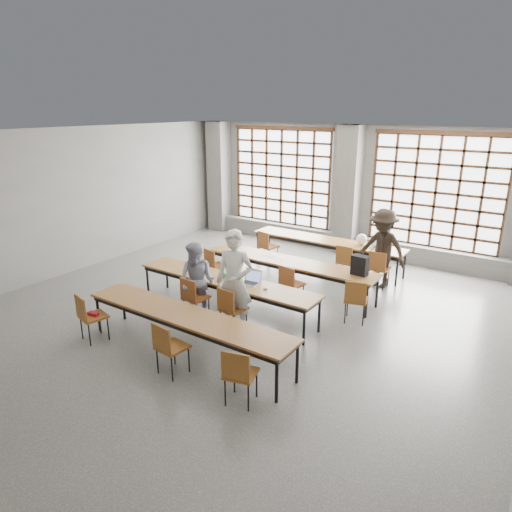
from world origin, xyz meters
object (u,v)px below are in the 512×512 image
at_px(chair_front_left, 193,295).
at_px(red_pouch, 93,314).
at_px(chair_mid_centre, 290,281).
at_px(chair_near_right, 239,371).
at_px(chair_mid_left, 214,263).
at_px(chair_near_mid, 168,344).
at_px(desk_row_b, 289,264).
at_px(chair_near_left, 88,313).
at_px(desk_row_c, 226,282).
at_px(desk_row_d, 186,318).
at_px(student_female, 197,282).
at_px(phone, 230,282).
at_px(chair_back_right, 379,266).
at_px(laptop_back, 379,245).
at_px(student_back, 382,248).
at_px(laptop_front, 251,280).
at_px(backpack, 360,265).
at_px(chair_front_right, 230,306).
at_px(chair_back_left, 267,244).
at_px(mouse, 265,288).
at_px(student_male, 235,282).
at_px(desk_row_a, 327,242).
at_px(chair_mid_right, 356,297).
at_px(chair_back_mid, 346,259).
at_px(plastic_bag, 362,239).

height_order(chair_front_left, red_pouch, chair_front_left).
distance_m(chair_mid_centre, chair_near_right, 3.46).
height_order(chair_mid_left, chair_near_mid, same).
height_order(desk_row_b, chair_near_left, chair_near_left).
distance_m(desk_row_c, desk_row_d, 1.70).
xyz_separation_m(chair_near_mid, student_female, (-0.95, 1.77, 0.23)).
bearing_deg(phone, chair_front_left, -132.45).
xyz_separation_m(chair_back_right, chair_front_left, (-2.35, -3.61, 0.00)).
bearing_deg(laptop_back, chair_near_left, -116.91).
distance_m(student_back, phone, 3.72).
relative_size(desk_row_c, desk_row_d, 1.00).
bearing_deg(red_pouch, laptop_front, 52.15).
xyz_separation_m(chair_mid_centre, backpack, (1.21, 0.68, 0.39)).
distance_m(chair_near_left, red_pouch, 0.09).
relative_size(desk_row_b, student_female, 2.61).
distance_m(chair_mid_left, chair_front_right, 2.38).
distance_m(chair_mid_left, chair_near_left, 3.29).
bearing_deg(chair_back_left, phone, -69.59).
bearing_deg(desk_row_c, mouse, -1.21).
distance_m(chair_mid_centre, backpack, 1.44).
height_order(chair_back_right, phone, chair_back_right).
distance_m(chair_back_right, chair_near_left, 6.21).
xyz_separation_m(desk_row_b, student_male, (0.11, -2.14, 0.29)).
relative_size(chair_back_left, phone, 6.77).
xyz_separation_m(chair_front_left, chair_near_right, (2.28, -1.64, 0.00)).
bearing_deg(chair_near_mid, red_pouch, 177.61).
distance_m(chair_back_left, student_back, 3.04).
height_order(chair_mid_left, chair_mid_centre, same).
bearing_deg(desk_row_c, desk_row_a, 82.91).
height_order(chair_front_right, backpack, backpack).
distance_m(chair_back_right, student_female, 4.21).
distance_m(desk_row_b, student_female, 2.29).
relative_size(desk_row_c, chair_near_left, 4.55).
bearing_deg(laptop_front, chair_mid_left, 151.55).
distance_m(phone, red_pouch, 2.54).
height_order(student_female, laptop_front, student_female).
xyz_separation_m(desk_row_a, chair_mid_centre, (0.43, -2.60, -0.13)).
bearing_deg(chair_front_left, chair_mid_right, 32.19).
relative_size(chair_back_left, chair_mid_centre, 1.00).
bearing_deg(desk_row_c, chair_back_right, 55.52).
height_order(desk_row_c, laptop_back, laptop_back).
height_order(chair_back_right, chair_near_mid, same).
xyz_separation_m(chair_back_mid, chair_near_right, (0.73, -5.25, 0.00)).
xyz_separation_m(chair_mid_right, chair_near_left, (-3.57, -3.28, 0.00)).
height_order(chair_mid_right, chair_near_left, same).
distance_m(desk_row_b, student_male, 2.17).
distance_m(desk_row_a, chair_mid_left, 3.04).
height_order(student_male, student_back, student_male).
bearing_deg(chair_front_left, desk_row_b, 70.72).
relative_size(chair_mid_right, plastic_bag, 3.08).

